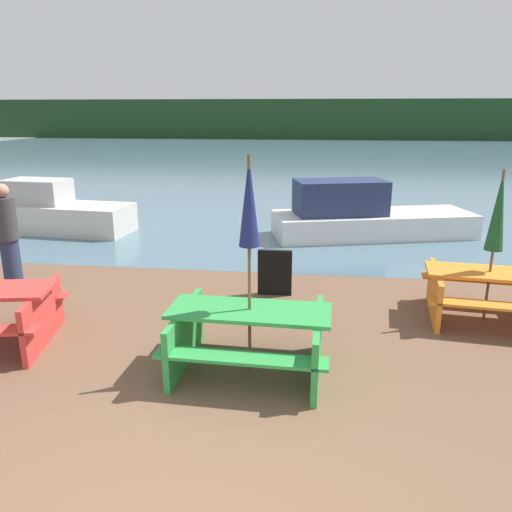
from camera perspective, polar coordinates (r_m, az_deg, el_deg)
water at (r=33.88m, az=5.62°, el=11.34°), size 60.00×50.00×0.00m
far_treeline at (r=53.76m, az=6.34°, el=15.28°), size 80.00×1.60×4.00m
picnic_table_green at (r=5.75m, az=-0.73°, el=-8.81°), size 1.87×1.44×0.75m
picnic_table_orange at (r=7.80m, az=24.93°, el=-3.62°), size 1.84×1.57×0.73m
umbrella_darkgreen at (r=7.52m, az=25.96°, el=4.55°), size 0.25×0.25×2.16m
umbrella_navy at (r=5.29m, az=-0.79°, el=5.81°), size 0.23×0.23×2.47m
boat at (r=12.13m, az=12.14°, el=4.47°), size 4.93×2.69×1.35m
boat_second at (r=13.29m, az=-21.78°, el=4.65°), size 3.51×1.57×1.28m
person at (r=9.26m, az=-26.49°, el=2.02°), size 0.35×0.35×1.76m
signboard at (r=8.08m, az=2.16°, el=-1.91°), size 0.55×0.08×0.75m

